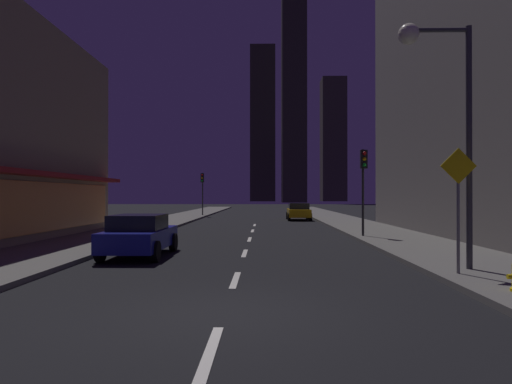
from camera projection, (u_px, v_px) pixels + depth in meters
name	position (u px, v px, depth m)	size (l,w,h in m)	color
ground_plane	(257.00, 220.00, 40.13)	(78.00, 136.00, 0.10)	black
sidewalk_right	(336.00, 218.00, 39.99)	(4.00, 76.00, 0.15)	#605E59
sidewalk_left	(178.00, 218.00, 40.27)	(4.00, 76.00, 0.15)	#605E59
lane_marking_center	(247.00, 245.00, 19.13)	(0.16, 28.20, 0.01)	silver
skyscraper_distant_tall	(263.00, 124.00, 160.74)	(8.82, 5.05, 54.95)	#333126
skyscraper_distant_mid	(294.00, 93.00, 136.58)	(7.24, 8.42, 65.58)	#343227
skyscraper_distant_short	(333.00, 140.00, 163.98)	(8.59, 8.99, 44.09)	#423E31
car_parked_near	(140.00, 235.00, 15.75)	(1.98, 4.24, 1.45)	navy
car_parked_far	(299.00, 211.00, 38.77)	(1.98, 4.24, 1.45)	gold
fire_hydrant_far_left	(143.00, 226.00, 24.75)	(0.42, 0.30, 0.65)	#B2B2B2
traffic_light_near_right	(363.00, 173.00, 21.99)	(0.32, 0.48, 4.20)	#2D2D2D
traffic_light_far_left	(202.00, 184.00, 45.34)	(0.32, 0.48, 4.20)	#2D2D2D
street_lamp_right	(438.00, 85.00, 12.20)	(1.96, 0.56, 6.58)	#38383D
pedestrian_crossing_sign	(458.00, 199.00, 11.44)	(0.91, 0.08, 3.15)	slate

